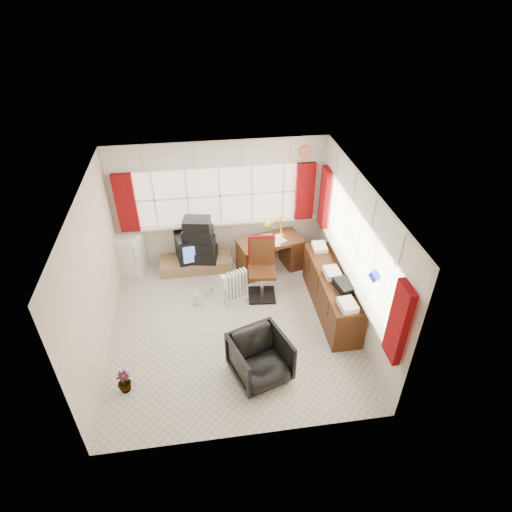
{
  "coord_description": "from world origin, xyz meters",
  "views": [
    {
      "loc": [
        -0.36,
        -5.18,
        5.12
      ],
      "look_at": [
        0.47,
        0.55,
        1.03
      ],
      "focal_mm": 30.0,
      "sensor_mm": 36.0,
      "label": 1
    }
  ],
  "objects_px": {
    "desk_lamp": "(281,221)",
    "task_chair": "(262,265)",
    "desk": "(270,253)",
    "mini_fridge": "(130,255)",
    "office_chair": "(260,358)",
    "crt_tv": "(192,246)",
    "credenza": "(331,292)",
    "tv_bench": "(196,264)",
    "radiator": "(236,289)"
  },
  "relations": [
    {
      "from": "task_chair",
      "to": "mini_fridge",
      "type": "height_order",
      "value": "task_chair"
    },
    {
      "from": "radiator",
      "to": "credenza",
      "type": "xyz_separation_m",
      "value": [
        1.61,
        -0.45,
        0.12
      ]
    },
    {
      "from": "desk_lamp",
      "to": "crt_tv",
      "type": "xyz_separation_m",
      "value": [
        -1.72,
        0.14,
        -0.5
      ]
    },
    {
      "from": "credenza",
      "to": "mini_fridge",
      "type": "bearing_deg",
      "value": 155.61
    },
    {
      "from": "desk",
      "to": "tv_bench",
      "type": "bearing_deg",
      "value": 170.9
    },
    {
      "from": "office_chair",
      "to": "credenza",
      "type": "relative_size",
      "value": 0.39
    },
    {
      "from": "office_chair",
      "to": "crt_tv",
      "type": "distance_m",
      "value": 2.97
    },
    {
      "from": "crt_tv",
      "to": "tv_bench",
      "type": "bearing_deg",
      "value": -40.17
    },
    {
      "from": "credenza",
      "to": "crt_tv",
      "type": "distance_m",
      "value": 2.81
    },
    {
      "from": "desk",
      "to": "radiator",
      "type": "relative_size",
      "value": 2.04
    },
    {
      "from": "desk_lamp",
      "to": "task_chair",
      "type": "height_order",
      "value": "task_chair"
    },
    {
      "from": "desk_lamp",
      "to": "office_chair",
      "type": "xyz_separation_m",
      "value": [
        -0.81,
        -2.68,
        -0.65
      ]
    },
    {
      "from": "office_chair",
      "to": "tv_bench",
      "type": "relative_size",
      "value": 0.56
    },
    {
      "from": "desk",
      "to": "task_chair",
      "type": "distance_m",
      "value": 0.74
    },
    {
      "from": "task_chair",
      "to": "tv_bench",
      "type": "xyz_separation_m",
      "value": [
        -1.16,
        0.88,
        -0.49
      ]
    },
    {
      "from": "desk_lamp",
      "to": "mini_fridge",
      "type": "bearing_deg",
      "value": 176.55
    },
    {
      "from": "task_chair",
      "to": "tv_bench",
      "type": "height_order",
      "value": "task_chair"
    },
    {
      "from": "tv_bench",
      "to": "task_chair",
      "type": "bearing_deg",
      "value": -37.26
    },
    {
      "from": "tv_bench",
      "to": "crt_tv",
      "type": "height_order",
      "value": "crt_tv"
    },
    {
      "from": "office_chair",
      "to": "radiator",
      "type": "bearing_deg",
      "value": 76.51
    },
    {
      "from": "desk",
      "to": "mini_fridge",
      "type": "bearing_deg",
      "value": 173.43
    },
    {
      "from": "credenza",
      "to": "mini_fridge",
      "type": "distance_m",
      "value": 3.87
    },
    {
      "from": "desk_lamp",
      "to": "office_chair",
      "type": "relative_size",
      "value": 0.57
    },
    {
      "from": "office_chair",
      "to": "credenza",
      "type": "height_order",
      "value": "credenza"
    },
    {
      "from": "office_chair",
      "to": "mini_fridge",
      "type": "relative_size",
      "value": 0.96
    },
    {
      "from": "desk_lamp",
      "to": "desk",
      "type": "bearing_deg",
      "value": -150.45
    },
    {
      "from": "desk_lamp",
      "to": "crt_tv",
      "type": "distance_m",
      "value": 1.79
    },
    {
      "from": "desk",
      "to": "task_chair",
      "type": "height_order",
      "value": "task_chair"
    },
    {
      "from": "radiator",
      "to": "mini_fridge",
      "type": "relative_size",
      "value": 0.78
    },
    {
      "from": "task_chair",
      "to": "credenza",
      "type": "xyz_separation_m",
      "value": [
        1.12,
        -0.64,
        -0.23
      ]
    },
    {
      "from": "radiator",
      "to": "mini_fridge",
      "type": "height_order",
      "value": "mini_fridge"
    },
    {
      "from": "office_chair",
      "to": "credenza",
      "type": "bearing_deg",
      "value": 21.78
    },
    {
      "from": "office_chair",
      "to": "mini_fridge",
      "type": "distance_m",
      "value": 3.54
    },
    {
      "from": "task_chair",
      "to": "office_chair",
      "type": "distance_m",
      "value": 1.93
    },
    {
      "from": "desk",
      "to": "desk_lamp",
      "type": "height_order",
      "value": "desk_lamp"
    },
    {
      "from": "credenza",
      "to": "mini_fridge",
      "type": "height_order",
      "value": "credenza"
    },
    {
      "from": "task_chair",
      "to": "tv_bench",
      "type": "bearing_deg",
      "value": 142.74
    },
    {
      "from": "task_chair",
      "to": "radiator",
      "type": "xyz_separation_m",
      "value": [
        -0.49,
        -0.18,
        -0.35
      ]
    },
    {
      "from": "tv_bench",
      "to": "desk_lamp",
      "type": "bearing_deg",
      "value": -3.31
    },
    {
      "from": "task_chair",
      "to": "mini_fridge",
      "type": "relative_size",
      "value": 1.4
    },
    {
      "from": "tv_bench",
      "to": "office_chair",
      "type": "bearing_deg",
      "value": -72.97
    },
    {
      "from": "radiator",
      "to": "tv_bench",
      "type": "height_order",
      "value": "radiator"
    },
    {
      "from": "desk",
      "to": "mini_fridge",
      "type": "xyz_separation_m",
      "value": [
        -2.68,
        0.31,
        0.02
      ]
    },
    {
      "from": "desk_lamp",
      "to": "office_chair",
      "type": "height_order",
      "value": "desk_lamp"
    },
    {
      "from": "credenza",
      "to": "office_chair",
      "type": "bearing_deg",
      "value": -138.73
    },
    {
      "from": "tv_bench",
      "to": "mini_fridge",
      "type": "bearing_deg",
      "value": 176.35
    },
    {
      "from": "task_chair",
      "to": "mini_fridge",
      "type": "distance_m",
      "value": 2.61
    },
    {
      "from": "radiator",
      "to": "tv_bench",
      "type": "bearing_deg",
      "value": 122.11
    },
    {
      "from": "office_chair",
      "to": "crt_tv",
      "type": "bearing_deg",
      "value": 88.3
    },
    {
      "from": "desk",
      "to": "tv_bench",
      "type": "relative_size",
      "value": 0.94
    }
  ]
}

